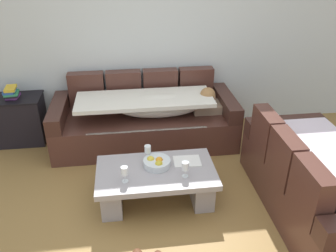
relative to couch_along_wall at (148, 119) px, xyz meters
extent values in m
plane|color=olive|center=(0.01, -1.62, -0.33)|extent=(14.00, 14.00, 0.00)
cube|color=silver|center=(0.01, 0.53, 1.02)|extent=(9.00, 0.10, 2.70)
cube|color=#4B2A22|center=(-0.04, -0.02, -0.12)|extent=(2.34, 0.92, 0.42)
cube|color=#4B2A22|center=(-0.78, 0.36, 0.32)|extent=(0.47, 0.16, 0.46)
cube|color=#4B2A22|center=(-0.28, 0.36, 0.32)|extent=(0.47, 0.16, 0.46)
cube|color=#4B2A22|center=(0.21, 0.36, 0.32)|extent=(0.47, 0.16, 0.46)
cube|color=#4B2A22|center=(0.71, 0.36, 0.32)|extent=(0.47, 0.16, 0.46)
cube|color=#3C221B|center=(-1.12, -0.02, 0.19)|extent=(0.18, 0.92, 0.20)
cube|color=#3C221B|center=(1.04, -0.02, 0.19)|extent=(0.18, 0.92, 0.20)
cube|color=gray|center=(0.77, -0.03, 0.14)|extent=(0.36, 0.28, 0.11)
sphere|color=#936B4C|center=(0.77, -0.07, 0.30)|extent=(0.21, 0.21, 0.21)
sphere|color=#9E7042|center=(0.77, -0.07, 0.33)|extent=(0.20, 0.20, 0.20)
ellipsoid|color=silver|center=(0.15, -0.07, 0.23)|extent=(1.10, 0.44, 0.28)
cube|color=silver|center=(-0.04, -0.09, 0.33)|extent=(1.70, 0.60, 0.05)
cube|color=silver|center=(-0.04, -0.46, -0.10)|extent=(1.44, 0.04, 0.38)
cube|color=#4B2A22|center=(1.54, -1.55, -0.12)|extent=(0.92, 1.81, 0.42)
cube|color=#4B2A22|center=(1.16, -2.04, 0.32)|extent=(0.16, 0.45, 0.46)
cube|color=#4B2A22|center=(1.16, -1.55, 0.32)|extent=(0.16, 0.45, 0.46)
cube|color=#4B2A22|center=(1.16, -1.07, 0.32)|extent=(0.16, 0.45, 0.46)
cube|color=#3C221B|center=(1.54, -0.74, 0.19)|extent=(0.92, 0.18, 0.20)
ellipsoid|color=silver|center=(1.59, -1.48, 0.23)|extent=(0.44, 0.89, 0.28)
cube|color=silver|center=(1.61, -1.55, 0.33)|extent=(0.60, 1.33, 0.05)
cube|color=#9D989C|center=(-0.01, -1.21, 0.02)|extent=(1.20, 0.68, 0.06)
cube|color=#9D989C|center=(-0.47, -1.21, -0.17)|extent=(0.20, 0.54, 0.32)
cube|color=#9D989C|center=(0.45, -1.21, -0.17)|extent=(0.20, 0.54, 0.32)
cylinder|color=silver|center=(0.01, -1.14, 0.08)|extent=(0.28, 0.28, 0.07)
sphere|color=orange|center=(0.03, -1.14, 0.11)|extent=(0.08, 0.08, 0.08)
sphere|color=gold|center=(0.02, -1.20, 0.11)|extent=(0.08, 0.08, 0.08)
sphere|color=gold|center=(-0.05, -1.11, 0.11)|extent=(0.08, 0.08, 0.08)
cylinder|color=silver|center=(-0.32, -1.36, 0.05)|extent=(0.06, 0.06, 0.01)
cylinder|color=silver|center=(-0.32, -1.36, 0.09)|extent=(0.01, 0.01, 0.07)
cylinder|color=silver|center=(-0.32, -1.36, 0.17)|extent=(0.07, 0.07, 0.08)
cylinder|color=silver|center=(0.26, -1.35, 0.05)|extent=(0.06, 0.06, 0.01)
cylinder|color=silver|center=(0.26, -1.35, 0.09)|extent=(0.01, 0.01, 0.07)
cylinder|color=silver|center=(0.26, -1.35, 0.17)|extent=(0.07, 0.07, 0.08)
cylinder|color=silver|center=(-0.07, -1.01, 0.05)|extent=(0.06, 0.06, 0.01)
cylinder|color=silver|center=(-0.07, -1.01, 0.09)|extent=(0.01, 0.01, 0.07)
cylinder|color=silver|center=(-0.07, -1.01, 0.17)|extent=(0.07, 0.07, 0.08)
cube|color=white|center=(0.33, -1.10, 0.05)|extent=(0.29, 0.22, 0.01)
cube|color=black|center=(-1.71, 0.23, -0.02)|extent=(0.70, 0.42, 0.62)
cube|color=black|center=(-1.71, 0.23, 0.30)|extent=(0.72, 0.44, 0.02)
cube|color=#72337F|center=(-1.70, 0.24, 0.33)|extent=(0.15, 0.19, 0.03)
cube|color=black|center=(-1.70, 0.22, 0.35)|extent=(0.17, 0.22, 0.02)
cube|color=#338C59|center=(-1.70, 0.21, 0.38)|extent=(0.19, 0.22, 0.02)
cube|color=#2D569E|center=(-1.71, 0.22, 0.40)|extent=(0.14, 0.20, 0.03)
cube|color=gold|center=(-1.70, 0.23, 0.44)|extent=(0.15, 0.23, 0.03)
camera|label=1|loc=(-0.26, -4.08, 2.12)|focal=37.31mm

